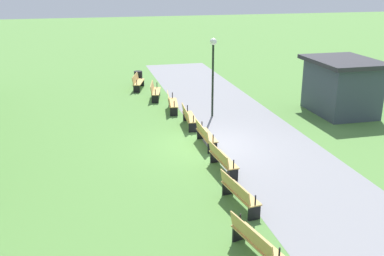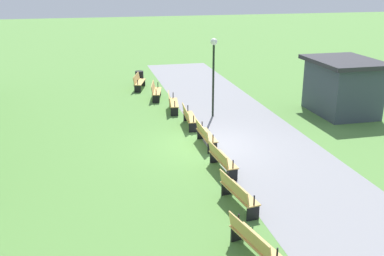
{
  "view_description": "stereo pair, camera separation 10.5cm",
  "coord_description": "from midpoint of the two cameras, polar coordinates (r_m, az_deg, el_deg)",
  "views": [
    {
      "loc": [
        16.4,
        -4.56,
        6.52
      ],
      "look_at": [
        0.0,
        -0.61,
        0.8
      ],
      "focal_mm": 42.33,
      "sensor_mm": 36.0,
      "label": 1
    },
    {
      "loc": [
        16.43,
        -4.46,
        6.52
      ],
      "look_at": [
        0.0,
        -0.61,
        0.8
      ],
      "focal_mm": 42.33,
      "sensor_mm": 36.0,
      "label": 2
    }
  ],
  "objects": [
    {
      "name": "ground_plane",
      "position": [
        18.23,
        2.02,
        -2.24
      ],
      "size": [
        120.0,
        120.0,
        0.0
      ],
      "primitive_type": "plane",
      "color": "#54843D"
    },
    {
      "name": "path_paving",
      "position": [
        18.9,
        8.51,
        -1.66
      ],
      "size": [
        35.03,
        4.43,
        0.01
      ],
      "primitive_type": "cube",
      "color": "gray",
      "rests_on": "ground"
    },
    {
      "name": "bench_0",
      "position": [
        27.38,
        -6.63,
        5.84
      ],
      "size": [
        1.85,
        0.96,
        0.89
      ],
      "rotation": [
        0.0,
        0.0,
        -0.29
      ],
      "color": "tan",
      "rests_on": "ground"
    },
    {
      "name": "bench_1",
      "position": [
        25.06,
        -4.5,
        4.71
      ],
      "size": [
        1.84,
        0.84,
        0.89
      ],
      "rotation": [
        0.0,
        0.0,
        -0.21
      ],
      "color": "tan",
      "rests_on": "ground"
    },
    {
      "name": "bench_2",
      "position": [
        22.73,
        -2.38,
        3.28
      ],
      "size": [
        1.83,
        0.72,
        0.89
      ],
      "rotation": [
        0.0,
        0.0,
        -0.14
      ],
      "color": "tan",
      "rests_on": "ground"
    },
    {
      "name": "bench_3",
      "position": [
        20.39,
        -0.27,
        1.47
      ],
      "size": [
        1.81,
        0.6,
        0.89
      ],
      "rotation": [
        0.0,
        0.0,
        -0.07
      ],
      "color": "tan",
      "rests_on": "ground"
    },
    {
      "name": "bench_4",
      "position": [
        18.05,
        1.83,
        -0.86
      ],
      "size": [
        1.79,
        0.47,
        0.89
      ],
      "color": "tan",
      "rests_on": "ground"
    },
    {
      "name": "bench_5",
      "position": [
        15.73,
        3.92,
        -3.93
      ],
      "size": [
        1.81,
        0.6,
        0.89
      ],
      "rotation": [
        0.0,
        0.0,
        0.07
      ],
      "color": "tan",
      "rests_on": "ground"
    },
    {
      "name": "bench_6",
      "position": [
        13.45,
        5.98,
        -8.09
      ],
      "size": [
        1.83,
        0.72,
        0.89
      ],
      "rotation": [
        0.0,
        0.0,
        0.14
      ],
      "color": "tan",
      "rests_on": "ground"
    },
    {
      "name": "bench_7",
      "position": [
        11.26,
        7.99,
        -13.95
      ],
      "size": [
        1.84,
        0.84,
        0.89
      ],
      "rotation": [
        0.0,
        0.0,
        0.21
      ],
      "color": "tan",
      "rests_on": "ground"
    },
    {
      "name": "lamp_post",
      "position": [
        21.42,
        2.87,
        8.27
      ],
      "size": [
        0.32,
        0.32,
        3.76
      ],
      "color": "black",
      "rests_on": "ground"
    },
    {
      "name": "trash_bin",
      "position": [
        28.78,
        -6.54,
        6.34
      ],
      "size": [
        0.52,
        0.52,
        0.81
      ],
      "primitive_type": "cylinder",
      "color": "black",
      "rests_on": "ground"
    },
    {
      "name": "kiosk",
      "position": [
        23.37,
        18.53,
        5.03
      ],
      "size": [
        3.84,
        3.01,
        2.68
      ],
      "rotation": [
        0.0,
        0.0,
        0.01
      ],
      "color": "#38424C",
      "rests_on": "ground"
    }
  ]
}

